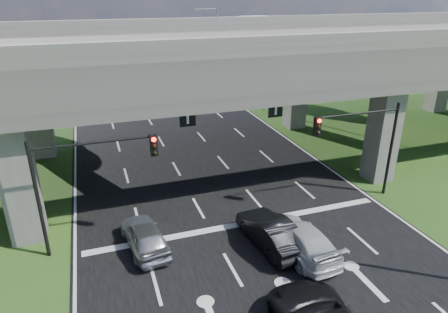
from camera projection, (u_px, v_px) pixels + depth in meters
ground at (268, 262)px, 19.24m from camera, size 160.00×160.00×0.00m
road at (208, 177)px, 27.95m from camera, size 18.00×120.00×0.03m
overpass at (197, 58)px, 26.63m from camera, size 80.00×15.00×10.00m
signal_right at (364, 136)px, 23.39m from camera, size 5.76×0.54×6.00m
signal_left at (84, 173)px, 18.72m from camera, size 5.76×0.54×6.00m
streetlight_far at (262, 56)px, 40.92m from camera, size 3.38×0.25×10.00m
streetlight_beyond at (215, 39)px, 54.88m from camera, size 3.38×0.25×10.00m
tree_left_near at (7, 77)px, 35.88m from camera, size 4.50×4.50×7.80m
tree_left_far at (35, 50)px, 50.01m from camera, size 4.80×4.80×8.32m
tree_right_near at (271, 61)px, 45.82m from camera, size 4.20×4.20×7.28m
tree_right_mid at (266, 53)px, 53.81m from camera, size 3.91×3.90×6.76m
tree_right_far at (219, 43)px, 59.35m from camera, size 4.50×4.50×7.80m
car_silver at (145, 236)px, 19.94m from camera, size 2.27×4.50×1.47m
car_dark at (271, 232)px, 20.18m from camera, size 2.15×4.88×1.56m
car_white at (299, 238)px, 19.71m from camera, size 2.54×5.33×1.50m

